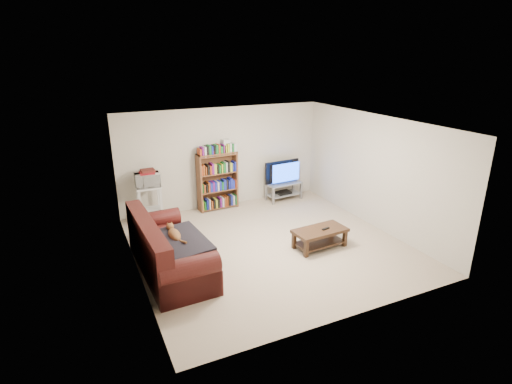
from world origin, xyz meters
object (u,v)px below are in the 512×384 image
coffee_table (320,235)px  tv_stand (284,188)px  bookshelf (218,180)px  sofa (166,253)px

coffee_table → tv_stand: 2.73m
tv_stand → bookshelf: size_ratio=0.68×
sofa → coffee_table: size_ratio=2.17×
tv_stand → bookshelf: 1.78m
sofa → bookshelf: bearing=50.6°
tv_stand → coffee_table: bearing=-108.7°
sofa → bookshelf: size_ratio=1.68×
sofa → tv_stand: (3.56, 2.29, -0.03)m
sofa → coffee_table: 2.93m
sofa → bookshelf: (1.83, 2.42, 0.37)m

